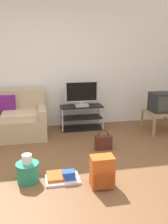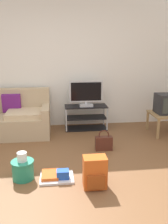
# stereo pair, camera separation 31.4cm
# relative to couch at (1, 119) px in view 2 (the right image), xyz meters

# --- Properties ---
(ground_plane) EXTENTS (9.00, 9.80, 0.02)m
(ground_plane) POSITION_rel_couch_xyz_m (1.11, -1.94, -0.33)
(ground_plane) COLOR brown
(wall_back) EXTENTS (9.00, 0.10, 2.70)m
(wall_back) POSITION_rel_couch_xyz_m (1.11, 0.51, 1.03)
(wall_back) COLOR silver
(wall_back) RESTS_ON ground_plane
(couch) EXTENTS (1.89, 0.87, 0.87)m
(couch) POSITION_rel_couch_xyz_m (0.00, 0.00, 0.00)
(couch) COLOR tan
(couch) RESTS_ON ground_plane
(tv_stand) EXTENTS (0.87, 0.39, 0.50)m
(tv_stand) POSITION_rel_couch_xyz_m (1.69, 0.15, -0.07)
(tv_stand) COLOR black
(tv_stand) RESTS_ON ground_plane
(flat_tv) EXTENTS (0.68, 0.22, 0.52)m
(flat_tv) POSITION_rel_couch_xyz_m (1.69, 0.12, 0.44)
(flat_tv) COLOR #B2B2B7
(flat_tv) RESTS_ON tv_stand
(side_table) EXTENTS (0.60, 0.60, 0.42)m
(side_table) POSITION_rel_couch_xyz_m (3.23, -0.34, 0.05)
(side_table) COLOR #9E7A4C
(side_table) RESTS_ON ground_plane
(crt_tv) EXTENTS (0.41, 0.38, 0.38)m
(crt_tv) POSITION_rel_couch_xyz_m (3.23, -0.32, 0.29)
(crt_tv) COLOR #232326
(crt_tv) RESTS_ON side_table
(backpack) EXTENTS (0.28, 0.27, 0.40)m
(backpack) POSITION_rel_couch_xyz_m (1.52, -2.08, -0.12)
(backpack) COLOR #CC561E
(backpack) RESTS_ON ground_plane
(handbag) EXTENTS (0.28, 0.12, 0.35)m
(handbag) POSITION_rel_couch_xyz_m (1.85, -0.99, -0.19)
(handbag) COLOR #4C2319
(handbag) RESTS_ON ground_plane
(cleaning_bucket) EXTENTS (0.30, 0.30, 0.37)m
(cleaning_bucket) POSITION_rel_couch_xyz_m (0.62, -1.78, -0.17)
(cleaning_bucket) COLOR #238466
(cleaning_bucket) RESTS_ON ground_plane
(floor_tray) EXTENTS (0.44, 0.33, 0.14)m
(floor_tray) POSITION_rel_couch_xyz_m (1.05, -1.84, -0.28)
(floor_tray) COLOR silver
(floor_tray) RESTS_ON ground_plane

